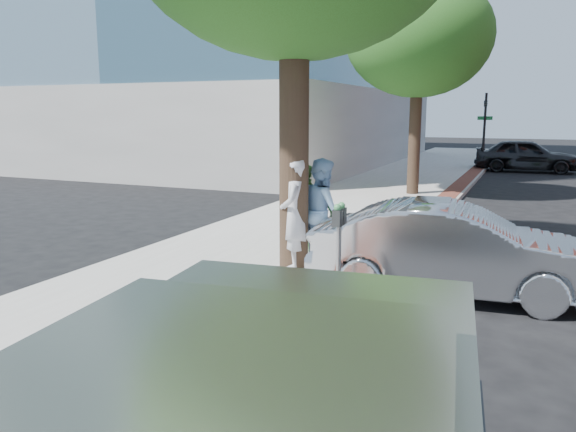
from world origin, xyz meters
The scene contains 13 objects.
ground centered at (0.00, 0.00, 0.00)m, with size 120.00×120.00×0.00m, color black.
sidewalk centered at (-1.50, 8.00, 0.07)m, with size 5.00×60.00×0.15m, color #9E9991.
brick_strip centered at (0.70, 8.00, 0.15)m, with size 0.60×60.00×0.01m, color brown.
curb centered at (1.05, 8.00, 0.07)m, with size 0.10×60.00×0.15m, color gray.
office_base centered at (-13.00, 22.00, 2.00)m, with size 18.20×22.20×4.00m, color gray.
signal_near centered at (0.90, 22.00, 2.25)m, with size 0.70×0.15×3.80m.
tree_far centered at (-0.50, 12.00, 5.30)m, with size 4.80×4.80×7.14m.
parking_meter centered at (0.77, 0.34, 1.21)m, with size 0.12×0.32×1.47m.
person_gray centered at (-0.55, 1.76, 1.14)m, with size 0.72×0.47×1.97m, color #B9B9BE.
person_officer centered at (-0.21, 2.34, 1.12)m, with size 0.94×0.73×1.93m, color #8FB6DE.
person_green centered at (-0.60, 2.48, 1.05)m, with size 1.05×0.44×1.80m, color #4C9744.
sedan_silver centered at (2.19, 1.82, 0.74)m, with size 1.56×4.48×1.48m, color #A9ABB0.
bg_car centered at (2.86, 22.72, 0.81)m, with size 1.92×4.76×1.62m, color black.
Camera 1 is at (3.27, -7.15, 2.90)m, focal length 35.00 mm.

